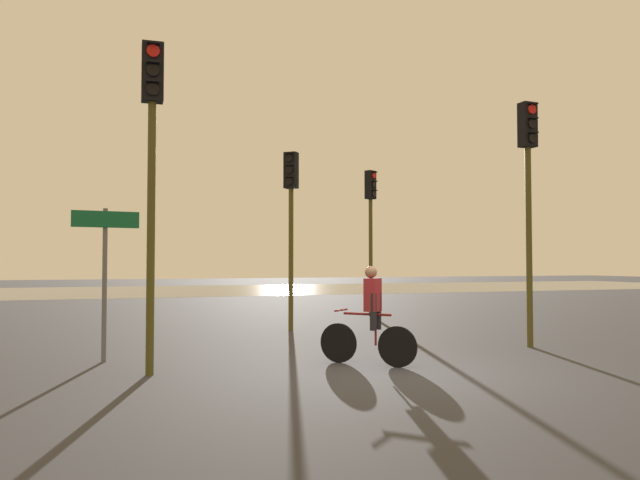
{
  "coord_description": "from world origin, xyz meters",
  "views": [
    {
      "loc": [
        -4.35,
        -8.44,
        1.66
      ],
      "look_at": [
        0.5,
        5.0,
        2.2
      ],
      "focal_mm": 35.0,
      "sensor_mm": 36.0,
      "label": 1
    }
  ],
  "objects_px": {
    "traffic_light_near_right": "(528,178)",
    "cyclist": "(371,315)",
    "traffic_light_center": "(291,206)",
    "direction_sign_post": "(105,261)",
    "traffic_light_near_left": "(152,145)",
    "traffic_light_far_right": "(371,215)"
  },
  "relations": [
    {
      "from": "traffic_light_far_right",
      "to": "direction_sign_post",
      "type": "height_order",
      "value": "traffic_light_far_right"
    },
    {
      "from": "traffic_light_far_right",
      "to": "cyclist",
      "type": "relative_size",
      "value": 2.84
    },
    {
      "from": "traffic_light_center",
      "to": "traffic_light_near_left",
      "type": "bearing_deg",
      "value": 93.74
    },
    {
      "from": "traffic_light_near_left",
      "to": "traffic_light_near_right",
      "type": "bearing_deg",
      "value": -172.77
    },
    {
      "from": "traffic_light_center",
      "to": "cyclist",
      "type": "distance_m",
      "value": 5.9
    },
    {
      "from": "traffic_light_center",
      "to": "direction_sign_post",
      "type": "relative_size",
      "value": 1.71
    },
    {
      "from": "traffic_light_near_left",
      "to": "direction_sign_post",
      "type": "distance_m",
      "value": 2.41
    },
    {
      "from": "traffic_light_center",
      "to": "traffic_light_near_right",
      "type": "bearing_deg",
      "value": 168.71
    },
    {
      "from": "traffic_light_near_right",
      "to": "traffic_light_center",
      "type": "relative_size",
      "value": 1.11
    },
    {
      "from": "traffic_light_near_right",
      "to": "cyclist",
      "type": "distance_m",
      "value": 4.76
    },
    {
      "from": "traffic_light_far_right",
      "to": "cyclist",
      "type": "xyz_separation_m",
      "value": [
        -3.93,
        -8.62,
        -2.37
      ]
    },
    {
      "from": "direction_sign_post",
      "to": "traffic_light_near_right",
      "type": "bearing_deg",
      "value": 168.33
    },
    {
      "from": "traffic_light_near_right",
      "to": "direction_sign_post",
      "type": "xyz_separation_m",
      "value": [
        -8.0,
        0.88,
        -1.68
      ]
    },
    {
      "from": "traffic_light_near_left",
      "to": "cyclist",
      "type": "xyz_separation_m",
      "value": [
        3.47,
        -0.3,
        -2.63
      ]
    },
    {
      "from": "traffic_light_near_right",
      "to": "traffic_light_far_right",
      "type": "relative_size",
      "value": 1.06
    },
    {
      "from": "traffic_light_near_left",
      "to": "direction_sign_post",
      "type": "relative_size",
      "value": 1.93
    },
    {
      "from": "traffic_light_near_left",
      "to": "cyclist",
      "type": "distance_m",
      "value": 4.36
    },
    {
      "from": "traffic_light_near_left",
      "to": "cyclist",
      "type": "bearing_deg",
      "value": 177.34
    },
    {
      "from": "traffic_light_near_right",
      "to": "direction_sign_post",
      "type": "height_order",
      "value": "traffic_light_near_right"
    },
    {
      "from": "traffic_light_center",
      "to": "direction_sign_post",
      "type": "xyz_separation_m",
      "value": [
        -4.41,
        -3.61,
        -1.39
      ]
    },
    {
      "from": "traffic_light_near_right",
      "to": "cyclist",
      "type": "xyz_separation_m",
      "value": [
        -3.9,
        -0.94,
        -2.56
      ]
    },
    {
      "from": "traffic_light_near_right",
      "to": "traffic_light_far_right",
      "type": "distance_m",
      "value": 7.68
    }
  ]
}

